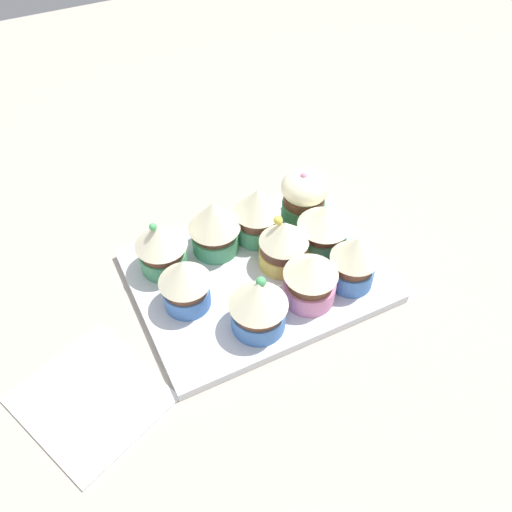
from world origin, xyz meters
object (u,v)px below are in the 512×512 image
(cupcake_4, at_px, (324,227))
(cupcake_0, at_px, (304,195))
(cupcake_6, at_px, (185,282))
(cupcake_7, at_px, (354,260))
(cupcake_9, at_px, (258,305))
(cupcake_5, at_px, (282,241))
(cupcake_1, at_px, (257,213))
(napkin, at_px, (90,399))
(baking_tray, at_px, (256,276))
(cupcake_2, at_px, (214,225))
(cupcake_8, at_px, (310,278))
(cupcake_3, at_px, (161,245))

(cupcake_4, bearing_deg, cupcake_0, -97.13)
(cupcake_4, xyz_separation_m, cupcake_6, (0.19, 0.01, 0.00))
(cupcake_7, relative_size, cupcake_9, 0.99)
(cupcake_5, bearing_deg, cupcake_6, 4.60)
(cupcake_7, bearing_deg, cupcake_6, -17.08)
(cupcake_1, distance_m, cupcake_6, 0.14)
(cupcake_5, distance_m, cupcake_7, 0.09)
(cupcake_7, xyz_separation_m, napkin, (0.32, 0.01, -0.05))
(cupcake_0, relative_size, cupcake_4, 1.07)
(cupcake_0, relative_size, cupcake_7, 1.02)
(baking_tray, relative_size, cupcake_5, 4.00)
(baking_tray, distance_m, cupcake_1, 0.08)
(cupcake_0, xyz_separation_m, napkin, (0.33, 0.13, -0.05))
(baking_tray, xyz_separation_m, cupcake_2, (0.03, -0.06, 0.05))
(cupcake_0, xyz_separation_m, cupcake_7, (0.01, 0.13, 0.00))
(cupcake_1, height_order, napkin, cupcake_1)
(cupcake_0, bearing_deg, cupcake_9, 44.77)
(cupcake_5, bearing_deg, napkin, 15.80)
(cupcake_2, bearing_deg, cupcake_8, 118.34)
(cupcake_0, xyz_separation_m, cupcake_9, (0.13, 0.13, -0.00))
(cupcake_4, bearing_deg, cupcake_2, -26.20)
(cupcake_8, height_order, napkin, cupcake_8)
(cupcake_1, distance_m, cupcake_5, 0.05)
(baking_tray, relative_size, cupcake_8, 4.18)
(cupcake_3, distance_m, cupcake_6, 0.07)
(cupcake_5, xyz_separation_m, cupcake_9, (0.07, 0.07, 0.00))
(baking_tray, bearing_deg, cupcake_3, -31.48)
(cupcake_6, bearing_deg, cupcake_9, 132.66)
(cupcake_4, height_order, napkin, cupcake_4)
(cupcake_5, relative_size, cupcake_6, 1.01)
(cupcake_5, bearing_deg, cupcake_9, 46.93)
(cupcake_2, relative_size, cupcake_3, 1.01)
(cupcake_6, bearing_deg, cupcake_0, -160.55)
(cupcake_0, bearing_deg, cupcake_6, 19.45)
(cupcake_1, distance_m, cupcake_2, 0.06)
(cupcake_4, distance_m, cupcake_7, 0.06)
(cupcake_2, bearing_deg, cupcake_6, 45.78)
(cupcake_4, distance_m, cupcake_6, 0.19)
(cupcake_0, distance_m, cupcake_9, 0.19)
(cupcake_2, bearing_deg, cupcake_1, 177.23)
(cupcake_1, distance_m, cupcake_3, 0.13)
(cupcake_7, relative_size, napkin, 0.54)
(cupcake_2, distance_m, cupcake_7, 0.17)
(cupcake_4, height_order, cupcake_8, cupcake_4)
(cupcake_5, height_order, cupcake_6, same)
(cupcake_1, xyz_separation_m, cupcake_6, (0.12, 0.06, -0.00))
(cupcake_1, bearing_deg, cupcake_7, 118.22)
(baking_tray, relative_size, cupcake_9, 3.86)
(cupcake_1, height_order, cupcake_3, same)
(cupcake_3, bearing_deg, cupcake_0, -179.20)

